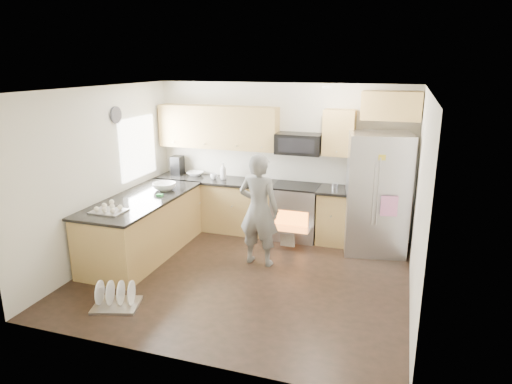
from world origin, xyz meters
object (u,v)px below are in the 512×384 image
(refrigerator, at_px, (377,194))
(person, at_px, (259,210))
(stove_range, at_px, (296,200))
(dish_rack, at_px, (116,300))

(refrigerator, relative_size, person, 1.13)
(stove_range, distance_m, dish_rack, 3.42)
(stove_range, distance_m, refrigerator, 1.37)
(stove_range, relative_size, person, 1.06)
(person, distance_m, dish_rack, 2.31)
(dish_rack, bearing_deg, stove_range, 62.18)
(stove_range, bearing_deg, refrigerator, -8.07)
(stove_range, bearing_deg, person, -102.83)
(stove_range, relative_size, dish_rack, 2.75)
(stove_range, xyz_separation_m, refrigerator, (1.33, -0.19, 0.27))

